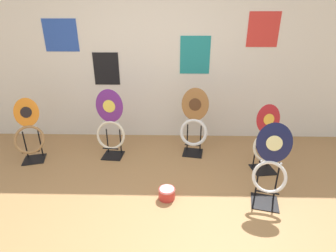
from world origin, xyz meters
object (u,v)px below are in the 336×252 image
(toilet_seat_display_orange_sun, at_px, (29,132))
(toilet_seat_display_navy_moon, at_px, (271,167))
(toilet_seat_display_purple_note, at_px, (111,127))
(paint_can, at_px, (167,193))
(toilet_seat_display_woodgrain, at_px, (194,125))
(toilet_seat_display_crimson_swirl, at_px, (267,140))

(toilet_seat_display_orange_sun, bearing_deg, toilet_seat_display_navy_moon, -16.19)
(toilet_seat_display_orange_sun, distance_m, toilet_seat_display_purple_note, 1.10)
(toilet_seat_display_navy_moon, xyz_separation_m, toilet_seat_display_purple_note, (-1.87, 0.97, 0.01))
(toilet_seat_display_purple_note, height_order, paint_can, toilet_seat_display_purple_note)
(toilet_seat_display_woodgrain, distance_m, paint_can, 1.16)
(toilet_seat_display_orange_sun, relative_size, paint_can, 4.62)
(toilet_seat_display_orange_sun, distance_m, toilet_seat_display_woodgrain, 2.27)
(toilet_seat_display_orange_sun, xyz_separation_m, paint_can, (1.90, -0.82, -0.35))
(toilet_seat_display_woodgrain, bearing_deg, toilet_seat_display_orange_sun, -174.39)
(toilet_seat_display_purple_note, bearing_deg, paint_can, -49.14)
(toilet_seat_display_orange_sun, height_order, toilet_seat_display_woodgrain, toilet_seat_display_woodgrain)
(toilet_seat_display_crimson_swirl, xyz_separation_m, paint_can, (-1.25, -0.62, -0.37))
(toilet_seat_display_crimson_swirl, relative_size, toilet_seat_display_navy_moon, 0.96)
(toilet_seat_display_navy_moon, bearing_deg, toilet_seat_display_orange_sun, 163.81)
(toilet_seat_display_crimson_swirl, height_order, toilet_seat_display_navy_moon, toilet_seat_display_navy_moon)
(toilet_seat_display_orange_sun, xyz_separation_m, toilet_seat_display_purple_note, (1.09, 0.11, 0.03))
(toilet_seat_display_crimson_swirl, distance_m, toilet_seat_display_navy_moon, 0.68)
(toilet_seat_display_navy_moon, bearing_deg, toilet_seat_display_crimson_swirl, 74.83)
(toilet_seat_display_navy_moon, height_order, toilet_seat_display_orange_sun, toilet_seat_display_navy_moon)
(toilet_seat_display_navy_moon, xyz_separation_m, toilet_seat_display_orange_sun, (-2.97, 0.86, -0.03))
(toilet_seat_display_navy_moon, relative_size, toilet_seat_display_woodgrain, 0.94)
(toilet_seat_display_orange_sun, xyz_separation_m, toilet_seat_display_woodgrain, (2.25, 0.22, 0.02))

